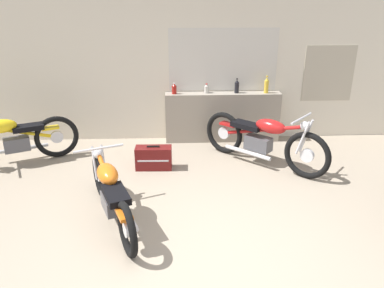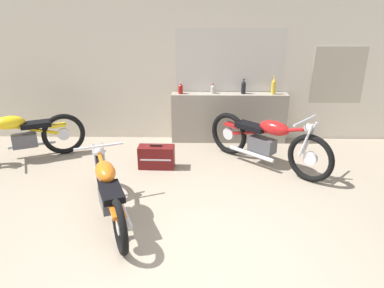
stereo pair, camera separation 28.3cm
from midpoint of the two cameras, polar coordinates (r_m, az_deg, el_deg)
The scene contains 11 objects.
ground_plane at distance 4.08m, azimuth 2.19°, elevation -17.96°, with size 24.00×24.00×0.00m, color gray.
wall_back at distance 6.97m, azimuth 2.04°, elevation 11.90°, with size 10.00×0.07×2.80m.
sill_counter at distance 7.06m, azimuth 6.76°, elevation 4.00°, with size 2.13×0.28×0.92m.
bottle_leftmost at distance 6.86m, azimuth -0.57°, elevation 8.41°, with size 0.09×0.09×0.20m.
bottle_left_center at distance 6.91m, azimuth 4.40°, elevation 8.34°, with size 0.08×0.08×0.17m.
bottle_center at distance 6.93m, azimuth 9.03°, elevation 8.54°, with size 0.08×0.08×0.27m.
bottle_right_center at distance 7.00m, azimuth 13.49°, elevation 8.52°, with size 0.08×0.08×0.32m.
motorcycle_orange at distance 4.67m, azimuth -10.92°, elevation -6.97°, with size 0.93×1.89×0.77m.
motorcycle_red at distance 6.09m, azimuth 12.57°, elevation 0.51°, with size 1.72×1.59×0.94m.
motorcycle_yellow at distance 6.74m, azimuth -23.74°, elevation 1.16°, with size 1.96×1.00×0.92m.
hard_case_darkred at distance 6.01m, azimuth -4.09°, elevation -1.99°, with size 0.58×0.26×0.39m.
Camera 2 is at (0.05, -3.13, 2.62)m, focal length 35.00 mm.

